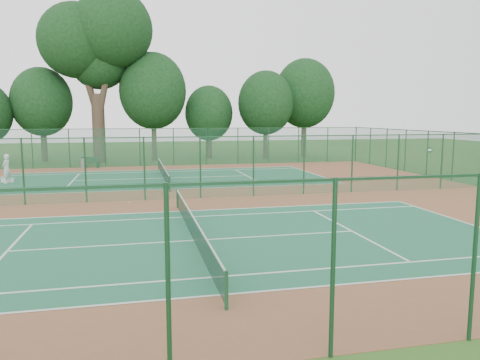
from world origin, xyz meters
name	(u,v)px	position (x,y,z in m)	size (l,w,h in m)	color
ground	(173,199)	(0.00, 0.00, 0.00)	(120.00, 120.00, 0.00)	#2A4E18
red_pad	(173,199)	(0.00, 0.00, 0.01)	(40.00, 36.00, 0.01)	brown
court_near	(193,241)	(0.00, -9.00, 0.01)	(23.77, 10.97, 0.01)	#1D5E42
court_far	(163,178)	(0.00, 9.00, 0.01)	(23.77, 10.97, 0.01)	#1C5A3D
fence_north	(157,147)	(0.00, 18.00, 1.76)	(40.00, 0.09, 3.50)	#17452E
fence_south	(254,275)	(0.00, -18.00, 1.76)	(40.00, 0.09, 3.50)	#1A4E33
fence_divider	(173,168)	(0.00, 0.00, 1.76)	(40.00, 0.09, 3.50)	#18482D
tennis_net_near	(193,227)	(0.00, -9.00, 0.54)	(0.10, 12.90, 0.97)	#13361D
tennis_net_far	(163,171)	(0.00, 9.00, 0.54)	(0.10, 12.90, 0.97)	#143821
player_far	(6,169)	(-10.65, 8.74, 1.02)	(0.73, 0.48, 2.01)	silver
trash_bin	(83,163)	(-6.52, 17.52, 0.43)	(0.47, 0.47, 0.85)	slate
bench	(90,162)	(-5.89, 17.44, 0.52)	(1.66, 1.05, 0.99)	black
kit_bag	(8,180)	(-10.75, 9.24, 0.16)	(0.79, 0.29, 0.29)	white
stray_ball_a	(227,198)	(2.97, -0.51, 0.04)	(0.07, 0.07, 0.07)	#AFCA2F
stray_ball_b	(214,197)	(2.28, -0.20, 0.05)	(0.07, 0.07, 0.07)	#B1CC2F
stray_ball_c	(129,202)	(-2.41, -0.62, 0.05)	(0.07, 0.07, 0.07)	#D1F539
big_tree	(97,40)	(-5.31, 22.97, 11.91)	(10.95, 8.01, 16.82)	#35271C
evergreen_row	(159,160)	(0.50, 24.25, 0.00)	(39.00, 5.00, 12.00)	black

